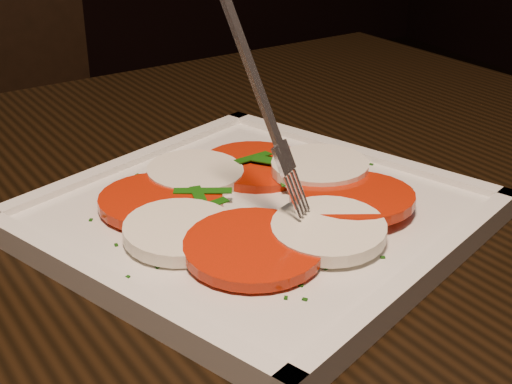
% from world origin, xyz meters
% --- Properties ---
extents(table, '(1.28, 0.92, 0.75)m').
position_xyz_m(table, '(-0.17, 0.11, 0.65)').
color(table, black).
rests_on(table, ground).
extents(chair, '(0.42, 0.42, 0.93)m').
position_xyz_m(chair, '(-0.17, 0.98, 0.53)').
color(chair, black).
rests_on(chair, ground).
extents(plate, '(0.41, 0.41, 0.01)m').
position_xyz_m(plate, '(-0.10, 0.04, 0.76)').
color(plate, white).
rests_on(plate, table).
extents(caprese_salad, '(0.27, 0.27, 0.02)m').
position_xyz_m(caprese_salad, '(-0.10, 0.04, 0.77)').
color(caprese_salad, red).
rests_on(caprese_salad, plate).
extents(fork, '(0.07, 0.08, 0.17)m').
position_xyz_m(fork, '(-0.11, 0.02, 0.87)').
color(fork, white).
rests_on(fork, caprese_salad).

